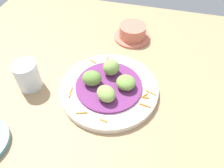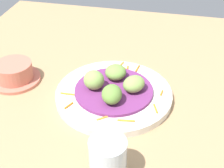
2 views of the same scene
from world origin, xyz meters
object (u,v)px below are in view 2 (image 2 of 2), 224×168
guac_scoop_right (94,80)px  terracotta_bowl (14,73)px  guac_scoop_left (134,84)px  guac_scoop_back (112,94)px  water_glass (108,159)px  main_plate (114,95)px  guac_scoop_center (116,72)px

guac_scoop_right → terracotta_bowl: 21.84cm
guac_scoop_left → guac_scoop_back: bearing=141.7°
guac_scoop_right → water_glass: size_ratio=0.59×
main_plate → guac_scoop_back: bearing=-173.3°
main_plate → guac_scoop_back: guac_scoop_back is taller
guac_scoop_right → guac_scoop_back: guac_scoop_right is taller
guac_scoop_left → guac_scoop_right: size_ratio=1.12×
guac_scoop_right → water_glass: 23.46cm
main_plate → water_glass: water_glass is taller
guac_scoop_center → guac_scoop_right: size_ratio=1.09×
main_plate → water_glass: (-22.43, -3.79, 3.27)cm
guac_scoop_left → terracotta_bowl: bearing=88.2°
main_plate → guac_scoop_left: 5.81cm
guac_scoop_back → guac_scoop_center: bearing=6.7°
guac_scoop_center → water_glass: 27.41cm
guac_scoop_center → guac_scoop_right: guac_scoop_right is taller
guac_scoop_left → water_glass: (-22.97, 0.84, -0.20)cm
terracotta_bowl → water_glass: bearing=-128.6°
guac_scoop_right → terracotta_bowl: (2.07, 21.59, -2.55)cm
guac_scoop_center → water_glass: size_ratio=0.64×
guac_scoop_left → guac_scoop_back: size_ratio=1.03×
main_plate → guac_scoop_center: guac_scoop_center is taller
main_plate → guac_scoop_right: 6.10cm
guac_scoop_right → guac_scoop_back: size_ratio=0.92×
guac_scoop_back → main_plate: bearing=6.7°
terracotta_bowl → guac_scoop_left: bearing=-91.8°
guac_scoop_center → guac_scoop_back: (-9.26, -1.09, 0.33)cm
guac_scoop_center → terracotta_bowl: (-3.10, 25.68, -1.96)cm
main_plate → guac_scoop_right: size_ratio=5.65×
main_plate → guac_scoop_back: (-4.63, -0.55, 3.67)cm
water_glass → terracotta_bowl: bearing=51.4°
guac_scoop_center → water_glass: (-27.06, -4.34, -0.06)cm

